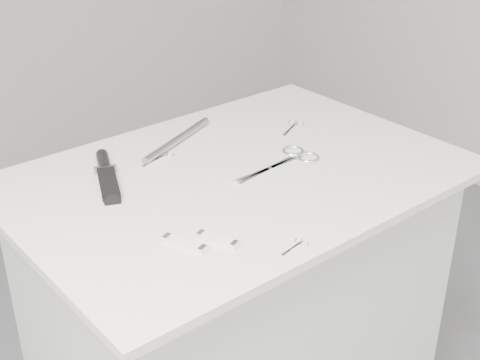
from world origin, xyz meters
TOP-DOWN VIEW (x-y plane):
  - plinth at (0.00, 0.00)m, footprint 0.90×0.60m
  - display_board at (0.00, 0.00)m, footprint 1.00×0.70m
  - large_shears at (0.13, -0.03)m, footprint 0.24×0.10m
  - embroidery_scissors_a at (0.28, 0.11)m, footprint 0.10×0.07m
  - embroidery_scissors_b at (-0.09, 0.17)m, footprint 0.10×0.05m
  - tiny_scissors at (-0.11, -0.30)m, footprint 0.07×0.03m
  - sheathed_knife at (-0.24, 0.17)m, footprint 0.12×0.21m
  - pocket_knife_a at (-0.21, -0.20)m, footprint 0.05×0.08m
  - pocket_knife_b at (-0.26, -0.17)m, footprint 0.05×0.09m
  - metal_rail at (-0.01, 0.21)m, footprint 0.26×0.12m

SIDE VIEW (x-z plane):
  - plinth at x=0.00m, z-range 0.00..0.90m
  - display_board at x=0.00m, z-range 0.90..0.92m
  - tiny_scissors at x=-0.11m, z-range 0.92..0.92m
  - embroidery_scissors_b at x=-0.09m, z-range 0.92..0.92m
  - embroidery_scissors_a at x=0.28m, z-range 0.92..0.92m
  - large_shears at x=0.13m, z-range 0.92..0.93m
  - pocket_knife_a at x=-0.21m, z-range 0.92..0.93m
  - pocket_knife_b at x=-0.26m, z-range 0.92..0.93m
  - sheathed_knife at x=-0.24m, z-range 0.91..0.94m
  - metal_rail at x=-0.01m, z-range 0.92..0.94m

